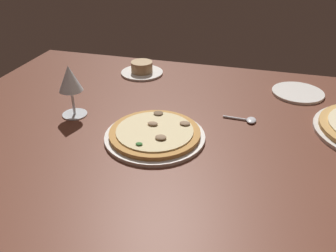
% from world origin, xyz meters
% --- Properties ---
extents(dining_table, '(1.50, 1.10, 0.04)m').
position_xyz_m(dining_table, '(0.00, 0.00, 0.02)').
color(dining_table, brown).
rests_on(dining_table, ground).
extents(pizza_main, '(0.27, 0.27, 0.03)m').
position_xyz_m(pizza_main, '(-0.06, -0.05, 0.05)').
color(pizza_main, silver).
rests_on(pizza_main, dining_table).
extents(ramekin_on_saucer, '(0.16, 0.16, 0.05)m').
position_xyz_m(ramekin_on_saucer, '(-0.25, 0.39, 0.06)').
color(ramekin_on_saucer, silver).
rests_on(ramekin_on_saucer, dining_table).
extents(wine_glass_far, '(0.08, 0.08, 0.16)m').
position_xyz_m(wine_glass_far, '(-0.34, 0.02, 0.15)').
color(wine_glass_far, silver).
rests_on(wine_glass_far, dining_table).
extents(side_plate, '(0.17, 0.17, 0.01)m').
position_xyz_m(side_plate, '(0.32, 0.36, 0.04)').
color(side_plate, silver).
rests_on(side_plate, dining_table).
extents(spoon, '(0.10, 0.04, 0.01)m').
position_xyz_m(spoon, '(0.17, 0.12, 0.04)').
color(spoon, silver).
rests_on(spoon, dining_table).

